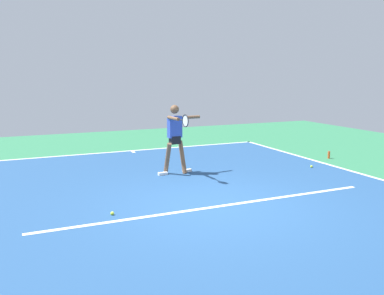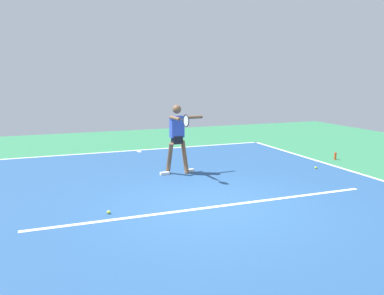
# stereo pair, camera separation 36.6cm
# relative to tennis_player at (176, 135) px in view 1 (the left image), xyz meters

# --- Properties ---
(ground_plane) EXTENTS (22.26, 22.26, 0.00)m
(ground_plane) POSITION_rel_tennis_player_xyz_m (0.22, 2.62, -1.01)
(ground_plane) COLOR #2D754C
(court_surface) EXTENTS (9.16, 12.37, 0.00)m
(court_surface) POSITION_rel_tennis_player_xyz_m (0.22, 2.62, -1.00)
(court_surface) COLOR navy
(court_surface) RESTS_ON ground_plane
(court_line_baseline_near) EXTENTS (9.16, 0.10, 0.01)m
(court_line_baseline_near) POSITION_rel_tennis_player_xyz_m (0.22, -3.52, -1.00)
(court_line_baseline_near) COLOR white
(court_line_baseline_near) RESTS_ON ground_plane
(court_line_service) EXTENTS (6.87, 0.10, 0.01)m
(court_line_service) POSITION_rel_tennis_player_xyz_m (0.22, 2.74, -1.00)
(court_line_service) COLOR white
(court_line_service) RESTS_ON ground_plane
(court_line_centre_mark) EXTENTS (0.10, 0.30, 0.01)m
(court_line_centre_mark) POSITION_rel_tennis_player_xyz_m (0.22, -3.32, -1.00)
(court_line_centre_mark) COLOR white
(court_line_centre_mark) RESTS_ON ground_plane
(tennis_player) EXTENTS (1.18, 1.26, 1.76)m
(tennis_player) POSITION_rel_tennis_player_xyz_m (0.00, 0.00, 0.00)
(tennis_player) COLOR brown
(tennis_player) RESTS_ON ground_plane
(tennis_ball_by_baseline) EXTENTS (0.07, 0.07, 0.07)m
(tennis_ball_by_baseline) POSITION_rel_tennis_player_xyz_m (2.16, 2.41, -0.97)
(tennis_ball_by_baseline) COLOR #C6E53D
(tennis_ball_by_baseline) RESTS_ON ground_plane
(tennis_ball_centre_court) EXTENTS (0.07, 0.07, 0.07)m
(tennis_ball_centre_court) POSITION_rel_tennis_player_xyz_m (-3.62, 0.84, -0.97)
(tennis_ball_centre_court) COLOR #CCE033
(tennis_ball_centre_court) RESTS_ON ground_plane
(water_bottle) EXTENTS (0.07, 0.07, 0.22)m
(water_bottle) POSITION_rel_tennis_player_xyz_m (-4.92, 0.07, -0.90)
(water_bottle) COLOR #D84C1E
(water_bottle) RESTS_ON ground_plane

